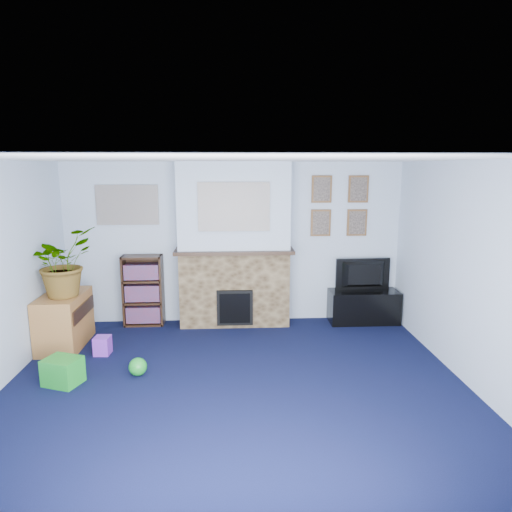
{
  "coord_description": "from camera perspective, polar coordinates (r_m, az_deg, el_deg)",
  "views": [
    {
      "loc": [
        -0.03,
        -4.51,
        2.33
      ],
      "look_at": [
        0.26,
        0.84,
        1.28
      ],
      "focal_mm": 32.0,
      "sensor_mm": 36.0,
      "label": 1
    }
  ],
  "objects": [
    {
      "name": "floor",
      "position": [
        5.08,
        -2.48,
        -16.23
      ],
      "size": [
        5.0,
        4.5,
        0.01
      ],
      "primitive_type": "cube",
      "color": "black",
      "rests_on": "ground"
    },
    {
      "name": "ceiling",
      "position": [
        4.51,
        -2.74,
        11.99
      ],
      "size": [
        5.0,
        4.5,
        0.01
      ],
      "primitive_type": "cube",
      "color": "white",
      "rests_on": "wall_back"
    },
    {
      "name": "wall_back",
      "position": [
        6.85,
        -2.75,
        1.63
      ],
      "size": [
        5.0,
        0.04,
        2.4
      ],
      "primitive_type": "cube",
      "color": "#AFBED3",
      "rests_on": "ground"
    },
    {
      "name": "wall_front",
      "position": [
        2.53,
        -2.19,
        -15.53
      ],
      "size": [
        5.0,
        0.04,
        2.4
      ],
      "primitive_type": "cube",
      "color": "#AFBED3",
      "rests_on": "ground"
    },
    {
      "name": "wall_right",
      "position": [
        5.29,
        25.63,
        -2.34
      ],
      "size": [
        0.04,
        4.5,
        2.4
      ],
      "primitive_type": "cube",
      "color": "#AFBED3",
      "rests_on": "ground"
    },
    {
      "name": "chimney_breast",
      "position": [
        6.65,
        -2.74,
        1.2
      ],
      "size": [
        1.72,
        0.5,
        2.4
      ],
      "color": "brown",
      "rests_on": "ground"
    },
    {
      "name": "collage_main",
      "position": [
        6.37,
        -2.78,
        6.16
      ],
      "size": [
        1.0,
        0.03,
        0.68
      ],
      "primitive_type": "cube",
      "color": "gray",
      "rests_on": "chimney_breast"
    },
    {
      "name": "collage_left",
      "position": [
        6.93,
        -15.79,
        6.17
      ],
      "size": [
        0.9,
        0.03,
        0.58
      ],
      "primitive_type": "cube",
      "color": "gray",
      "rests_on": "wall_back"
    },
    {
      "name": "portrait_tl",
      "position": [
        6.87,
        8.2,
        8.27
      ],
      "size": [
        0.3,
        0.03,
        0.4
      ],
      "primitive_type": "cube",
      "color": "brown",
      "rests_on": "wall_back"
    },
    {
      "name": "portrait_tr",
      "position": [
        7.0,
        12.67,
        8.16
      ],
      "size": [
        0.3,
        0.03,
        0.4
      ],
      "primitive_type": "cube",
      "color": "brown",
      "rests_on": "wall_back"
    },
    {
      "name": "portrait_bl",
      "position": [
        6.92,
        8.09,
        4.13
      ],
      "size": [
        0.3,
        0.03,
        0.4
      ],
      "primitive_type": "cube",
      "color": "brown",
      "rests_on": "wall_back"
    },
    {
      "name": "portrait_br",
      "position": [
        7.04,
        12.5,
        4.1
      ],
      "size": [
        0.3,
        0.03,
        0.4
      ],
      "primitive_type": "cube",
      "color": "brown",
      "rests_on": "wall_back"
    },
    {
      "name": "tv_stand",
      "position": [
        7.15,
        13.27,
        -6.31
      ],
      "size": [
        1.03,
        0.43,
        0.49
      ],
      "primitive_type": "cube",
      "color": "black",
      "rests_on": "ground"
    },
    {
      "name": "television",
      "position": [
        7.03,
        13.41,
        -2.34
      ],
      "size": [
        0.84,
        0.15,
        0.48
      ],
      "primitive_type": "imported",
      "rotation": [
        0.0,
        0.0,
        3.19
      ],
      "color": "black",
      "rests_on": "tv_stand"
    },
    {
      "name": "bookshelf",
      "position": [
        6.99,
        -13.88,
        -4.37
      ],
      "size": [
        0.58,
        0.28,
        1.05
      ],
      "color": "black",
      "rests_on": "ground"
    },
    {
      "name": "sideboard",
      "position": [
        6.54,
        -22.84,
        -7.4
      ],
      "size": [
        0.5,
        0.9,
        0.7
      ],
      "primitive_type": "cube",
      "color": "#A26A34",
      "rests_on": "ground"
    },
    {
      "name": "potted_plant",
      "position": [
        6.28,
        -23.1,
        -0.74
      ],
      "size": [
        0.93,
        0.99,
        0.87
      ],
      "primitive_type": "imported",
      "rotation": [
        0.0,
        0.0,
        1.17
      ],
      "color": "#26661E",
      "rests_on": "sideboard"
    },
    {
      "name": "mantel_clock",
      "position": [
        6.6,
        -3.69,
        1.43
      ],
      "size": [
        0.11,
        0.06,
        0.15
      ],
      "primitive_type": "cube",
      "color": "gold",
      "rests_on": "chimney_breast"
    },
    {
      "name": "mantel_candle",
      "position": [
        6.61,
        0.46,
        1.55
      ],
      "size": [
        0.06,
        0.06,
        0.18
      ],
      "primitive_type": "cylinder",
      "color": "#B2BFC6",
      "rests_on": "chimney_breast"
    },
    {
      "name": "mantel_teddy",
      "position": [
        6.62,
        -7.08,
        1.35
      ],
      "size": [
        0.13,
        0.13,
        0.13
      ],
      "primitive_type": "sphere",
      "color": "gray",
      "rests_on": "chimney_breast"
    },
    {
      "name": "mantel_can",
      "position": [
        6.65,
        3.73,
        1.41
      ],
      "size": [
        0.06,
        0.06,
        0.13
      ],
      "primitive_type": "cylinder",
      "color": "purple",
      "rests_on": "chimney_breast"
    },
    {
      "name": "green_crate",
      "position": [
        5.52,
        -23.0,
        -13.18
      ],
      "size": [
        0.45,
        0.4,
        0.29
      ],
      "primitive_type": "cube",
      "rotation": [
        0.0,
        0.0,
        -0.36
      ],
      "color": "#198C26",
      "rests_on": "ground"
    },
    {
      "name": "toy_ball",
      "position": [
        5.48,
        -14.54,
        -13.38
      ],
      "size": [
        0.21,
        0.21,
        0.21
      ],
      "primitive_type": "sphere",
      "color": "#198C26",
      "rests_on": "ground"
    },
    {
      "name": "toy_block",
      "position": [
        6.16,
        -18.63,
        -10.6
      ],
      "size": [
        0.2,
        0.2,
        0.23
      ],
      "primitive_type": "cube",
      "rotation": [
        0.0,
        0.0,
        -0.06
      ],
      "color": "purple",
      "rests_on": "ground"
    },
    {
      "name": "toy_tube",
      "position": [
        6.54,
        -23.26,
        -10.05
      ],
      "size": [
        0.35,
        0.16,
        0.2
      ],
      "primitive_type": "cylinder",
      "rotation": [
        0.0,
        1.43,
        0.0
      ],
      "color": "red",
      "rests_on": "ground"
    }
  ]
}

